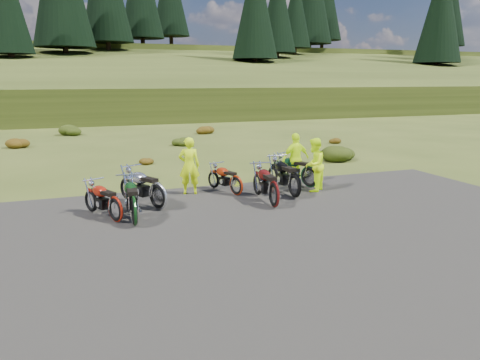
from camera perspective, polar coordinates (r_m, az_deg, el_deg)
name	(u,v)px	position (r m, az deg, el deg)	size (l,w,h in m)	color
ground	(214,221)	(12.69, -3.17, -4.99)	(300.00, 300.00, 0.00)	#3D4A18
gravel_pad	(240,245)	(10.89, -0.03, -7.92)	(20.00, 12.00, 0.04)	black
hill_slope	(96,109)	(61.81, -17.13, 8.23)	(300.00, 46.00, 3.00)	#313E14
hill_plateau	(80,95)	(121.70, -18.88, 9.83)	(300.00, 90.00, 9.17)	#313E14
conifer_26	(255,4)	(66.07, 1.88, 20.61)	(6.16, 6.16, 16.00)	black
conifer_27	(278,8)	(73.98, 4.61, 20.22)	(5.72, 5.72, 15.00)	black
conifer_28	(296,10)	(82.01, 6.79, 19.88)	(5.28, 5.28, 14.00)	black
conifer_31	(441,9)	(81.45, 23.29, 18.65)	(7.04, 7.04, 18.00)	black
conifer_32	(443,11)	(89.95, 23.52, 18.38)	(6.60, 6.60, 17.00)	black
conifer_33	(445,13)	(98.45, 23.71, 18.16)	(6.16, 6.16, 16.00)	black
conifer_34	(446,15)	(106.95, 23.87, 17.97)	(5.72, 5.72, 15.00)	black
conifer_35	(448,16)	(115.45, 24.00, 17.80)	(5.28, 5.28, 14.00)	black
conifer_36	(450,6)	(124.27, 24.22, 18.81)	(7.92, 7.92, 20.00)	black
shrub_2	(17,141)	(28.52, -25.55, 4.26)	(1.30, 1.30, 0.77)	#5D310B
shrub_3	(71,129)	(33.65, -19.88, 5.91)	(1.56, 1.56, 0.92)	#1F310C
shrub_4	(145,159)	(21.32, -11.54, 2.48)	(0.77, 0.77, 0.45)	#5D310B
shrub_5	(181,140)	(27.00, -7.21, 4.81)	(1.03, 1.03, 0.61)	#1F310C
shrub_6	(204,128)	(32.81, -4.38, 6.31)	(1.30, 1.30, 0.77)	#5D310B
shrub_7	(339,151)	(22.37, 11.96, 3.51)	(1.56, 1.56, 0.92)	#1F310C
shrub_8	(333,139)	(28.38, 11.24, 4.87)	(0.77, 0.77, 0.45)	#5D310B
motorcycle_1	(116,223)	(12.91, -14.85, -5.09)	(1.97, 0.66, 1.03)	maroon
motorcycle_2	(135,226)	(12.49, -12.68, -5.55)	(2.21, 0.74, 1.16)	black
motorcycle_3	(159,210)	(13.85, -9.89, -3.67)	(2.26, 0.75, 1.18)	silver
motorcycle_4	(274,208)	(13.91, 4.15, -3.44)	(2.23, 0.74, 1.17)	#4C0D0C
motorcycle_5	(294,198)	(15.09, 6.64, -2.25)	(2.32, 0.77, 1.21)	black
motorcycle_6	(236,196)	(15.29, -0.45, -1.96)	(1.85, 0.62, 0.97)	#9C250B
motorcycle_7	(310,188)	(16.59, 8.47, -0.97)	(2.16, 0.72, 1.13)	#0E331C
person_middle	(189,167)	(15.37, -6.21, 1.63)	(0.69, 0.45, 1.88)	#CCF40C
person_right_a	(314,166)	(15.87, 9.02, 1.73)	(0.87, 0.68, 1.80)	#CCF40C
person_right_b	(296,159)	(16.89, 6.81, 2.50)	(1.08, 0.45, 1.84)	#CCF40C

